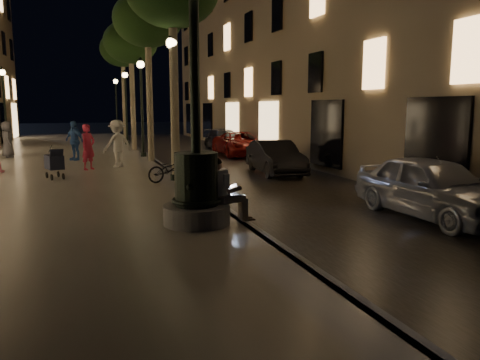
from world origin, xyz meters
name	(u,v)px	position (x,y,z in m)	size (l,w,h in m)	color
ground	(153,162)	(0.00, 15.00, 0.00)	(120.00, 120.00, 0.00)	black
cobble_lane	(213,160)	(3.00, 15.00, 0.01)	(6.00, 45.00, 0.02)	black
promenade	(63,164)	(-4.00, 15.00, 0.10)	(8.00, 45.00, 0.20)	#68635B
curb_strip	(153,160)	(0.00, 15.00, 0.10)	(0.25, 45.00, 0.20)	#59595B
building_right	(314,22)	(10.00, 18.00, 7.50)	(8.00, 36.00, 15.00)	#7A684C
fountain_lamppost	(196,176)	(-1.00, 2.00, 1.21)	(1.40, 1.40, 5.21)	#59595B
seated_man_laptop	(225,188)	(-0.39, 2.00, 0.92)	(1.01, 0.34, 1.38)	gray
tree_second	(147,21)	(-0.20, 14.00, 6.33)	(3.00, 3.00, 7.40)	#6B604C
tree_third	(131,43)	(-0.30, 20.00, 6.14)	(3.00, 3.00, 7.20)	#6B604C
tree_far	(122,50)	(-0.22, 26.00, 6.43)	(3.00, 3.00, 7.50)	#6B604C
lamp_curb_a	(173,88)	(-0.30, 8.00, 3.24)	(0.36, 0.36, 4.81)	black
lamp_curb_b	(141,94)	(-0.30, 16.00, 3.24)	(0.36, 0.36, 4.81)	black
lamp_curb_c	(126,97)	(-0.30, 24.00, 3.24)	(0.36, 0.36, 4.81)	black
lamp_curb_d	(116,99)	(-0.30, 32.00, 3.24)	(0.36, 0.36, 4.81)	black
lamp_left_c	(4,97)	(-7.40, 24.00, 3.24)	(0.36, 0.36, 4.81)	black
stroller	(54,162)	(-4.10, 9.59, 0.77)	(0.68, 1.13, 1.14)	black
car_front	(433,187)	(4.63, 1.50, 0.74)	(1.75, 4.35, 1.48)	#A8AAB0
car_second	(275,157)	(4.00, 9.51, 0.66)	(1.39, 3.99, 1.32)	black
car_third	(240,144)	(4.94, 16.54, 0.64)	(2.14, 4.64, 1.29)	maroon
car_rear	(225,140)	(5.20, 20.21, 0.62)	(1.74, 4.28, 1.24)	#313035
pedestrian_red	(88,147)	(-2.95, 11.69, 1.09)	(0.65, 0.43, 1.78)	#AE223E
pedestrian_white	(117,144)	(-1.81, 12.13, 1.15)	(1.23, 0.71, 1.91)	silver
pedestrian_blue	(74,141)	(-3.49, 15.32, 1.10)	(1.06, 0.44, 1.80)	navy
pedestrian_dark	(7,139)	(-6.56, 17.63, 1.08)	(0.86, 0.56, 1.75)	#3A393E
bicycle	(171,169)	(-0.48, 7.72, 0.63)	(0.57, 1.62, 0.85)	black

